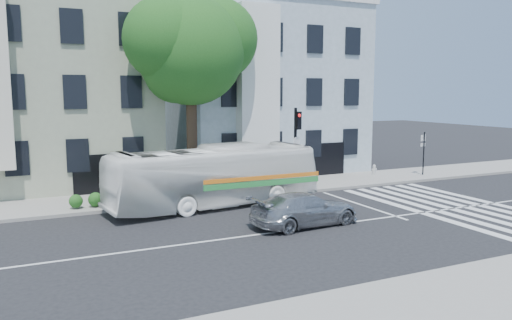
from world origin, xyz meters
TOP-DOWN VIEW (x-y plane):
  - ground at (0.00, 0.00)m, footprint 120.00×120.00m
  - sidewalk_far at (0.00, 8.00)m, footprint 80.00×4.00m
  - sidewalk_near at (0.00, -8.00)m, footprint 80.00×4.00m
  - building_left at (-7.00, 15.00)m, footprint 12.00×10.00m
  - building_right at (7.00, 15.00)m, footprint 12.00×10.00m
  - street_tree at (0.06, 8.74)m, footprint 7.30×5.90m
  - bus at (0.07, 5.20)m, footprint 3.80×10.66m
  - sedan at (2.12, 0.41)m, footprint 2.24×4.76m
  - hedge at (-1.82, 6.80)m, footprint 8.53×1.27m
  - traffic_signal at (4.87, 5.94)m, footprint 0.47×0.54m
  - fire_hydrant at (12.20, 8.69)m, footprint 0.36×0.21m
  - far_sign_pole at (14.96, 7.32)m, footprint 0.49×0.23m

SIDE VIEW (x-z plane):
  - ground at x=0.00m, z-range 0.00..0.00m
  - sidewalk_far at x=0.00m, z-range 0.00..0.15m
  - sidewalk_near at x=0.00m, z-range 0.00..0.15m
  - fire_hydrant at x=12.20m, z-range 0.16..0.81m
  - hedge at x=-1.82m, z-range 0.15..0.85m
  - sedan at x=2.12m, z-range 0.00..1.34m
  - bus at x=0.07m, z-range 0.00..2.91m
  - far_sign_pole at x=14.96m, z-range 0.50..3.25m
  - traffic_signal at x=4.87m, z-range 0.67..5.26m
  - building_left at x=-7.00m, z-range 0.00..11.00m
  - building_right at x=7.00m, z-range 0.00..11.00m
  - street_tree at x=0.06m, z-range 2.28..13.38m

